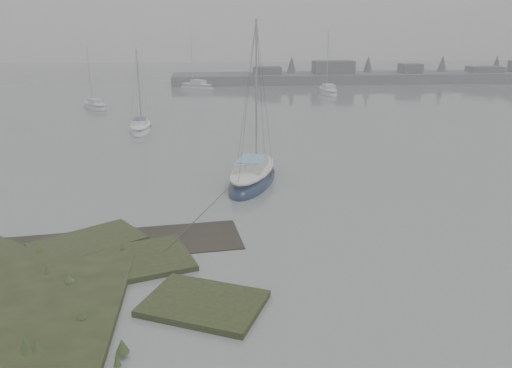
% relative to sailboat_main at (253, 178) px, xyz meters
% --- Properties ---
extents(ground, '(160.00, 160.00, 0.00)m').
position_rel_sailboat_main_xyz_m(ground, '(-3.19, 18.01, -0.29)').
color(ground, slate).
rests_on(ground, ground).
extents(far_shoreline, '(60.00, 8.00, 4.15)m').
position_rel_sailboat_main_xyz_m(far_shoreline, '(23.65, 49.91, 0.56)').
color(far_shoreline, '#4C4F51').
rests_on(far_shoreline, ground).
extents(sailboat_main, '(4.11, 6.89, 9.23)m').
position_rel_sailboat_main_xyz_m(sailboat_main, '(0.00, 0.00, 0.00)').
color(sailboat_main, '#121E39').
rests_on(sailboat_main, ground).
extents(sailboat_white, '(1.85, 5.11, 7.12)m').
position_rel_sailboat_main_xyz_m(sailboat_white, '(-7.75, 14.79, -0.07)').
color(sailboat_white, silver).
rests_on(sailboat_white, ground).
extents(sailboat_far_a, '(4.00, 4.86, 6.77)m').
position_rel_sailboat_main_xyz_m(sailboat_far_a, '(-13.91, 27.32, -0.08)').
color(sailboat_far_a, '#ACB1B6').
rests_on(sailboat_far_a, ground).
extents(sailboat_far_b, '(2.04, 5.92, 8.31)m').
position_rel_sailboat_main_xyz_m(sailboat_far_b, '(12.94, 36.09, -0.03)').
color(sailboat_far_b, silver).
rests_on(sailboat_far_b, ground).
extents(sailboat_far_c, '(5.59, 4.90, 7.94)m').
position_rel_sailboat_main_xyz_m(sailboat_far_c, '(-3.55, 43.66, -0.04)').
color(sailboat_far_c, silver).
rests_on(sailboat_far_c, ground).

